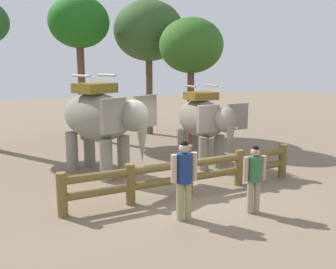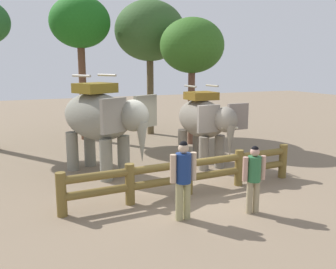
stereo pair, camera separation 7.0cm
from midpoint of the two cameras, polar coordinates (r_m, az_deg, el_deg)
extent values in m
plane|color=#7D6A53|center=(10.31, 2.81, -8.81)|extent=(60.00, 60.00, 0.00)
cylinder|color=brown|center=(8.87, -16.03, -8.96)|extent=(0.24, 0.24, 1.05)
cylinder|color=brown|center=(9.28, -5.73, -7.69)|extent=(0.24, 0.24, 1.05)
cylinder|color=brown|center=(9.96, 3.39, -6.35)|extent=(0.24, 0.24, 1.05)
cylinder|color=brown|center=(10.86, 11.13, -5.09)|extent=(0.24, 0.24, 1.05)
cylinder|color=brown|center=(11.92, 17.57, -3.95)|extent=(0.24, 0.24, 1.05)
cylinder|color=brown|center=(9.98, 3.38, -6.77)|extent=(6.70, 0.56, 0.20)
cylinder|color=brown|center=(9.87, 3.41, -4.55)|extent=(6.70, 0.56, 0.20)
cylinder|color=gray|center=(11.62, -6.73, -3.29)|extent=(0.39, 0.39, 1.28)
cylinder|color=gray|center=(11.18, -9.42, -3.94)|extent=(0.39, 0.39, 1.28)
cylinder|color=gray|center=(12.93, -11.91, -2.01)|extent=(0.39, 0.39, 1.28)
cylinder|color=gray|center=(12.53, -14.48, -2.53)|extent=(0.39, 0.39, 1.28)
ellipsoid|color=gray|center=(11.82, -10.96, 2.77)|extent=(2.41, 3.16, 1.50)
ellipsoid|color=gray|center=(10.51, -5.23, 2.96)|extent=(1.15, 1.22, 0.91)
cube|color=gray|center=(11.02, -3.33, 3.64)|extent=(0.83, 0.49, 0.96)
cube|color=gray|center=(10.18, -8.25, 2.94)|extent=(0.83, 0.49, 0.96)
cone|color=gray|center=(10.40, -3.88, -1.21)|extent=(0.34, 0.34, 1.18)
cube|color=brown|center=(11.73, -11.12, 7.12)|extent=(1.40, 1.34, 0.30)
cylinder|color=#A59E8C|center=(12.02, -9.32, 9.10)|extent=(0.44, 0.81, 0.07)
cylinder|color=#A59E8C|center=(11.42, -13.15, 8.88)|extent=(0.44, 0.81, 0.07)
cylinder|color=gray|center=(12.55, 8.17, -2.64)|extent=(0.34, 0.34, 1.12)
cylinder|color=gray|center=(12.22, 5.75, -2.95)|extent=(0.34, 0.34, 1.12)
cylinder|color=gray|center=(13.80, 4.71, -1.33)|extent=(0.34, 0.34, 1.12)
cylinder|color=gray|center=(13.51, 2.43, -1.57)|extent=(0.34, 0.34, 1.12)
ellipsoid|color=gray|center=(12.82, 5.28, 2.51)|extent=(1.22, 2.57, 1.31)
ellipsoid|color=gray|center=(11.54, 9.07, 2.31)|extent=(0.75, 0.87, 0.80)
cube|color=gray|center=(11.94, 10.95, 2.75)|extent=(0.75, 0.14, 0.84)
cube|color=gray|center=(11.33, 6.49, 2.46)|extent=(0.75, 0.14, 0.84)
cone|color=gray|center=(11.42, 9.80, -1.08)|extent=(0.30, 0.30, 1.03)
cone|color=beige|center=(11.49, 10.23, 1.07)|extent=(0.34, 0.11, 0.14)
cone|color=beige|center=(11.33, 9.01, 0.96)|extent=(0.34, 0.11, 0.14)
cube|color=brown|center=(12.73, 5.34, 6.01)|extent=(0.99, 0.88, 0.26)
cylinder|color=#A59E8C|center=(12.93, 7.02, 7.55)|extent=(0.09, 0.76, 0.07)
cylinder|color=#A59E8C|center=(12.49, 3.65, 7.49)|extent=(0.09, 0.76, 0.07)
cylinder|color=#989262|center=(8.45, 3.19, -10.19)|extent=(0.17, 0.17, 0.87)
cylinder|color=#989262|center=(8.37, 2.00, -10.40)|extent=(0.17, 0.17, 0.87)
cylinder|color=navy|center=(8.16, 2.64, -5.24)|extent=(0.36, 0.36, 0.67)
cylinder|color=tan|center=(8.27, 4.20, -4.92)|extent=(0.14, 0.14, 0.64)
cylinder|color=tan|center=(8.05, 1.05, -5.35)|extent=(0.14, 0.14, 0.64)
sphere|color=tan|center=(8.05, 2.67, -2.13)|extent=(0.24, 0.24, 0.24)
sphere|color=black|center=(8.03, 2.68, -1.67)|extent=(0.19, 0.19, 0.19)
cylinder|color=gray|center=(9.04, 13.76, -9.39)|extent=(0.15, 0.15, 0.78)
cylinder|color=gray|center=(8.96, 12.77, -9.52)|extent=(0.15, 0.15, 0.78)
cylinder|color=#2C6A3D|center=(8.79, 13.46, -5.23)|extent=(0.36, 0.36, 0.60)
cylinder|color=tan|center=(8.89, 14.75, -5.00)|extent=(0.13, 0.13, 0.57)
cylinder|color=tan|center=(8.68, 12.15, -5.27)|extent=(0.13, 0.13, 0.57)
sphere|color=tan|center=(8.68, 13.58, -2.65)|extent=(0.22, 0.22, 0.22)
sphere|color=black|center=(8.67, 13.60, -2.27)|extent=(0.17, 0.17, 0.17)
cylinder|color=brown|center=(16.05, 3.77, 4.70)|extent=(0.30, 0.30, 3.50)
ellipsoid|color=#2F601D|center=(15.98, 3.88, 13.64)|extent=(2.72, 2.72, 2.32)
cylinder|color=brown|center=(17.43, -12.97, 6.72)|extent=(0.33, 0.33, 4.58)
ellipsoid|color=#1C6119|center=(17.48, -13.41, 16.67)|extent=(2.70, 2.70, 2.29)
cylinder|color=brown|center=(18.35, -2.66, 6.46)|extent=(0.33, 0.33, 4.12)
ellipsoid|color=#325426|center=(18.36, -2.74, 15.81)|extent=(3.38, 3.38, 2.88)
camera|label=1|loc=(0.03, -89.82, 0.04)|focal=39.21mm
camera|label=2|loc=(0.03, 90.18, -0.04)|focal=39.21mm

